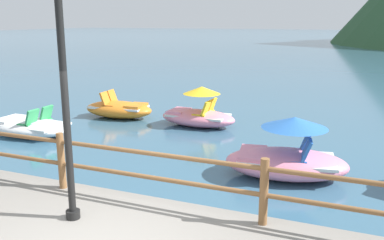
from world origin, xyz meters
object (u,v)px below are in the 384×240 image
at_px(lamp_post, 61,43).
at_px(pedal_boat_4, 287,157).
at_px(pedal_boat_5, 198,113).
at_px(pedal_boat_3, 29,126).
at_px(pedal_boat_1, 119,109).

bearing_deg(lamp_post, pedal_boat_4, 58.98).
bearing_deg(pedal_boat_4, pedal_boat_5, 134.50).
height_order(pedal_boat_3, pedal_boat_5, pedal_boat_5).
distance_m(pedal_boat_3, pedal_boat_5, 4.85).
xyz_separation_m(pedal_boat_1, pedal_boat_4, (6.09, -3.38, 0.14)).
relative_size(pedal_boat_1, pedal_boat_5, 1.01).
relative_size(pedal_boat_1, pedal_boat_4, 0.89).
relative_size(lamp_post, pedal_boat_1, 1.72).
relative_size(pedal_boat_3, pedal_boat_4, 0.97).
xyz_separation_m(pedal_boat_3, pedal_boat_5, (3.99, 2.74, 0.15)).
relative_size(lamp_post, pedal_boat_3, 1.57).
xyz_separation_m(lamp_post, pedal_boat_3, (-4.94, 4.42, -2.62)).
bearing_deg(pedal_boat_4, pedal_boat_1, 150.98).
xyz_separation_m(pedal_boat_1, pedal_boat_5, (2.83, -0.06, 0.10)).
distance_m(pedal_boat_1, pedal_boat_3, 3.04).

